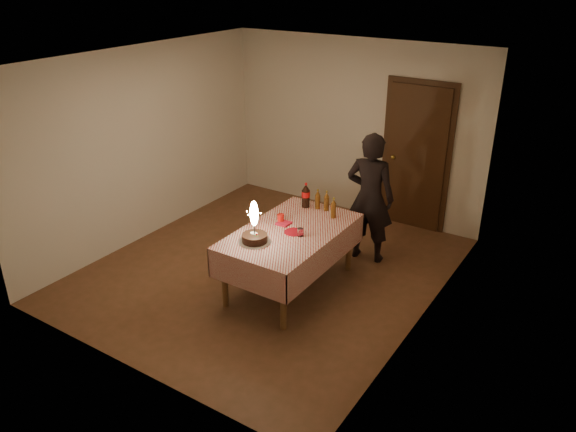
# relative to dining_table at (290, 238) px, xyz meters

# --- Properties ---
(ground) EXTENTS (4.00, 4.50, 0.01)m
(ground) POSITION_rel_dining_table_xyz_m (-0.46, 0.19, -0.65)
(ground) COLOR brown
(ground) RESTS_ON ground
(room_shell) EXTENTS (4.04, 4.54, 2.62)m
(room_shell) POSITION_rel_dining_table_xyz_m (-0.43, 0.27, 1.00)
(room_shell) COLOR beige
(room_shell) RESTS_ON ground
(dining_table) EXTENTS (1.02, 1.72, 0.75)m
(dining_table) POSITION_rel_dining_table_xyz_m (0.00, 0.00, 0.00)
(dining_table) COLOR brown
(dining_table) RESTS_ON ground
(birthday_cake) EXTENTS (0.35, 0.35, 0.49)m
(birthday_cake) POSITION_rel_dining_table_xyz_m (-0.17, -0.46, 0.22)
(birthday_cake) COLOR white
(birthday_cake) RESTS_ON dining_table
(red_plate) EXTENTS (0.22, 0.22, 0.01)m
(red_plate) POSITION_rel_dining_table_xyz_m (0.06, -0.03, 0.10)
(red_plate) COLOR #A90B19
(red_plate) RESTS_ON dining_table
(red_cup) EXTENTS (0.08, 0.08, 0.10)m
(red_cup) POSITION_rel_dining_table_xyz_m (-0.21, 0.12, 0.15)
(red_cup) COLOR red
(red_cup) RESTS_ON dining_table
(clear_cup) EXTENTS (0.07, 0.07, 0.09)m
(clear_cup) POSITION_rel_dining_table_xyz_m (0.17, -0.06, 0.15)
(clear_cup) COLOR silver
(clear_cup) RESTS_ON dining_table
(napkin_stack) EXTENTS (0.15, 0.15, 0.02)m
(napkin_stack) POSITION_rel_dining_table_xyz_m (-0.15, 0.09, 0.11)
(napkin_stack) COLOR red
(napkin_stack) RESTS_ON dining_table
(cola_bottle) EXTENTS (0.10, 0.10, 0.32)m
(cola_bottle) POSITION_rel_dining_table_xyz_m (-0.20, 0.66, 0.25)
(cola_bottle) COLOR black
(cola_bottle) RESTS_ON dining_table
(amber_bottle_left) EXTENTS (0.06, 0.06, 0.26)m
(amber_bottle_left) POSITION_rel_dining_table_xyz_m (-0.05, 0.70, 0.22)
(amber_bottle_left) COLOR #613610
(amber_bottle_left) RESTS_ON dining_table
(amber_bottle_right) EXTENTS (0.06, 0.06, 0.26)m
(amber_bottle_right) POSITION_rel_dining_table_xyz_m (0.24, 0.57, 0.22)
(amber_bottle_right) COLOR #613610
(amber_bottle_right) RESTS_ON dining_table
(amber_bottle_mid) EXTENTS (0.06, 0.06, 0.26)m
(amber_bottle_mid) POSITION_rel_dining_table_xyz_m (0.07, 0.71, 0.22)
(amber_bottle_mid) COLOR #613610
(amber_bottle_mid) RESTS_ON dining_table
(photographer) EXTENTS (0.67, 0.49, 1.69)m
(photographer) POSITION_rel_dining_table_xyz_m (0.44, 1.16, 0.19)
(photographer) COLOR black
(photographer) RESTS_ON ground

